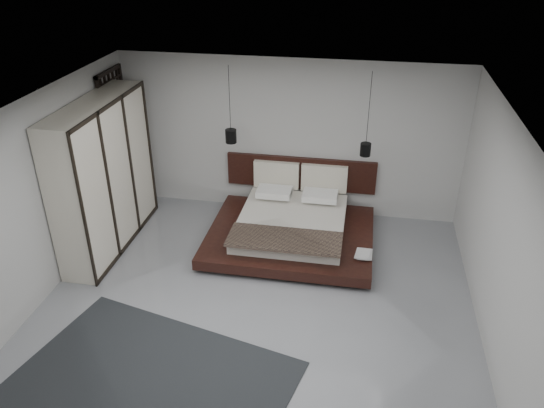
% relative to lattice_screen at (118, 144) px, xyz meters
% --- Properties ---
extents(floor, '(6.00, 6.00, 0.00)m').
position_rel_lattice_screen_xyz_m(floor, '(2.95, -2.45, -1.30)').
color(floor, gray).
rests_on(floor, ground).
extents(ceiling, '(6.00, 6.00, 0.00)m').
position_rel_lattice_screen_xyz_m(ceiling, '(2.95, -2.45, 1.50)').
color(ceiling, white).
rests_on(ceiling, wall_back).
extents(wall_back, '(6.00, 0.00, 6.00)m').
position_rel_lattice_screen_xyz_m(wall_back, '(2.95, 0.55, 0.10)').
color(wall_back, '#B2B2AF').
rests_on(wall_back, floor).
extents(wall_left, '(0.00, 6.00, 6.00)m').
position_rel_lattice_screen_xyz_m(wall_left, '(-0.05, -2.45, 0.10)').
color(wall_left, '#B2B2AF').
rests_on(wall_left, floor).
extents(wall_right, '(0.00, 6.00, 6.00)m').
position_rel_lattice_screen_xyz_m(wall_right, '(5.95, -2.45, 0.10)').
color(wall_right, '#B2B2AF').
rests_on(wall_right, floor).
extents(lattice_screen, '(0.05, 0.90, 2.60)m').
position_rel_lattice_screen_xyz_m(lattice_screen, '(0.00, 0.00, 0.00)').
color(lattice_screen, black).
rests_on(lattice_screen, floor).
extents(bed, '(2.68, 2.35, 1.06)m').
position_rel_lattice_screen_xyz_m(bed, '(3.19, -0.54, -1.02)').
color(bed, black).
rests_on(bed, floor).
extents(book_lower, '(0.24, 0.32, 0.03)m').
position_rel_lattice_screen_xyz_m(book_lower, '(4.29, -1.18, -1.04)').
color(book_lower, '#99724C').
rests_on(book_lower, bed).
extents(book_upper, '(0.26, 0.33, 0.02)m').
position_rel_lattice_screen_xyz_m(book_upper, '(4.27, -1.21, -1.01)').
color(book_upper, '#99724C').
rests_on(book_upper, book_lower).
extents(pendant_left, '(0.18, 0.18, 1.28)m').
position_rel_lattice_screen_xyz_m(pendant_left, '(2.08, -0.13, 0.33)').
color(pendant_left, black).
rests_on(pendant_left, ceiling).
extents(pendant_right, '(0.17, 0.17, 1.35)m').
position_rel_lattice_screen_xyz_m(pendant_right, '(4.29, -0.13, 0.26)').
color(pendant_right, black).
rests_on(pendant_right, ceiling).
extents(wardrobe, '(0.58, 2.47, 2.42)m').
position_rel_lattice_screen_xyz_m(wardrobe, '(0.25, -1.12, -0.09)').
color(wardrobe, beige).
rests_on(wardrobe, floor).
extents(rug, '(3.62, 2.95, 0.01)m').
position_rel_lattice_screen_xyz_m(rug, '(2.01, -4.04, -1.29)').
color(rug, black).
rests_on(rug, floor).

